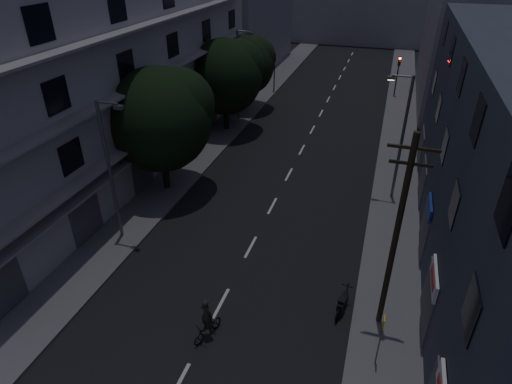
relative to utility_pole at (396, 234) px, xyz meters
The scene contains 21 objects.
ground 19.51m from the utility_pole, 112.23° to the left, with size 160.00×160.00×0.00m, color black.
sidewalk_left 23.31m from the utility_pole, 129.94° to the left, with size 3.00×90.00×0.15m, color #565659.
sidewalk_right 18.14m from the utility_pole, 88.85° to the left, with size 3.00×90.00×0.15m, color #565659.
lane_markings 25.27m from the utility_pole, 106.75° to the left, with size 0.15×60.50×0.01m.
building_left 21.92m from the utility_pole, 151.25° to the left, with size 7.00×36.00×14.00m.
building_right 8.12m from the utility_pole, 53.25° to the left, with size 6.19×28.00×11.00m.
building_far_left 44.90m from the utility_pole, 115.31° to the left, with size 6.00×20.00×16.00m, color slate.
building_far_right 34.87m from the utility_pole, 81.99° to the left, with size 6.00×20.00×13.00m, color slate.
building_far_end 62.90m from the utility_pole, 96.52° to the left, with size 24.00×8.00×10.00m, color slate.
tree_near 16.63m from the utility_pole, 151.18° to the left, with size 6.63×6.63×8.18m.
tree_mid 24.05m from the utility_pole, 126.97° to the left, with size 6.35×6.35×7.82m.
tree_far 29.13m from the utility_pole, 120.28° to the left, with size 5.64×5.64×6.98m.
traffic_signal_far_right 33.61m from the utility_pole, 90.78° to the left, with size 0.28×0.37×4.10m.
traffic_signal_far_left 34.07m from the utility_pole, 113.29° to the left, with size 0.28×0.37×4.10m.
street_lamp_left_near 14.56m from the utility_pole, behind, with size 1.51×0.25×8.00m.
street_lamp_right 11.33m from the utility_pole, 89.98° to the left, with size 1.51×0.25×8.00m.
street_lamp_left_far 26.07m from the utility_pole, 122.97° to the left, with size 1.51×0.25×8.00m.
utility_pole is the anchor object (origin of this frame).
bus_stop_sign 3.78m from the utility_pole, 89.89° to the right, with size 0.06×0.35×2.52m.
motorcycle 4.71m from the utility_pole, behind, with size 0.59×1.85×1.19m.
cyclist 8.63m from the utility_pole, 156.90° to the right, with size 1.09×1.76×2.11m.
Camera 1 is at (5.98, -7.02, 14.74)m, focal length 30.00 mm.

